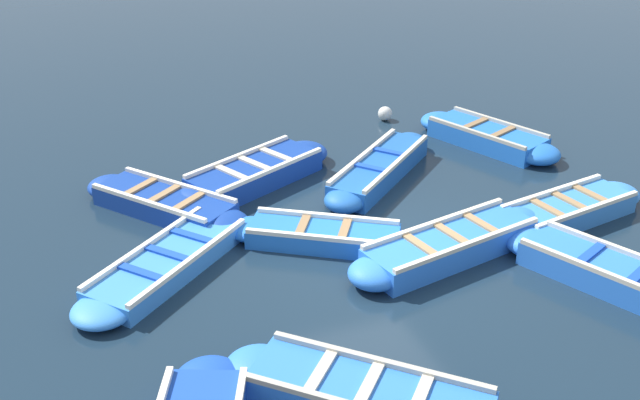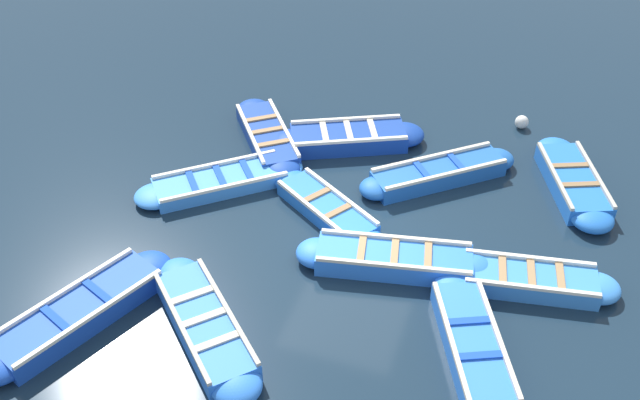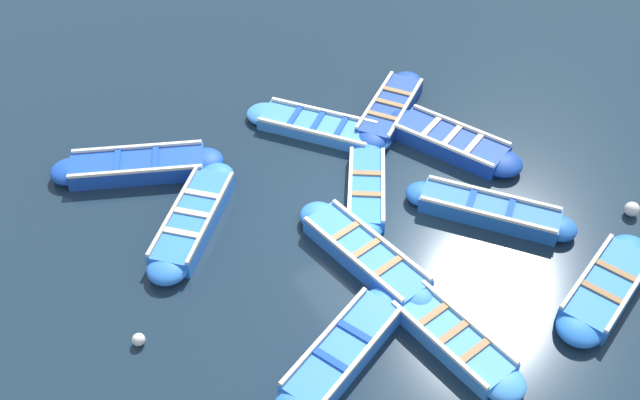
{
  "view_description": "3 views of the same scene",
  "coord_description": "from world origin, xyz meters",
  "px_view_note": "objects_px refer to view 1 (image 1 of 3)",
  "views": [
    {
      "loc": [
        4.55,
        9.28,
        6.15
      ],
      "look_at": [
        0.49,
        -0.94,
        0.52
      ],
      "focal_mm": 42.0,
      "sensor_mm": 36.0,
      "label": 1
    },
    {
      "loc": [
        -3.11,
        10.91,
        9.92
      ],
      "look_at": [
        0.73,
        -0.2,
        0.52
      ],
      "focal_mm": 42.0,
      "sensor_mm": 36.0,
      "label": 2
    },
    {
      "loc": [
        -9.42,
        6.45,
        11.53
      ],
      "look_at": [
        0.55,
        0.84,
        0.47
      ],
      "focal_mm": 42.0,
      "sensor_mm": 36.0,
      "label": 3
    }
  ],
  "objects_px": {
    "boat_outer_right": "(165,203)",
    "boat_stern_in": "(451,245)",
    "buoy_orange_near": "(385,114)",
    "boat_tucked": "(368,398)",
    "boat_outer_left": "(169,262)",
    "boat_far_corner": "(487,137)",
    "boat_inner_gap": "(612,275)",
    "boat_centre": "(568,210)",
    "boat_mid_row": "(255,174)",
    "boat_bow_out": "(380,169)",
    "boat_broadside": "(324,236)"
  },
  "relations": [
    {
      "from": "boat_outer_left",
      "to": "boat_inner_gap",
      "type": "distance_m",
      "value": 6.6
    },
    {
      "from": "boat_stern_in",
      "to": "boat_tucked",
      "type": "bearing_deg",
      "value": 45.04
    },
    {
      "from": "boat_bow_out",
      "to": "boat_mid_row",
      "type": "bearing_deg",
      "value": -16.33
    },
    {
      "from": "boat_outer_left",
      "to": "boat_tucked",
      "type": "height_order",
      "value": "boat_tucked"
    },
    {
      "from": "boat_bow_out",
      "to": "boat_mid_row",
      "type": "xyz_separation_m",
      "value": [
        2.27,
        -0.67,
        0.01
      ]
    },
    {
      "from": "buoy_orange_near",
      "to": "boat_broadside",
      "type": "bearing_deg",
      "value": 54.01
    },
    {
      "from": "boat_outer_right",
      "to": "boat_outer_left",
      "type": "distance_m",
      "value": 1.93
    },
    {
      "from": "boat_outer_right",
      "to": "boat_centre",
      "type": "distance_m",
      "value": 6.95
    },
    {
      "from": "boat_outer_right",
      "to": "boat_mid_row",
      "type": "height_order",
      "value": "boat_mid_row"
    },
    {
      "from": "boat_stern_in",
      "to": "boat_tucked",
      "type": "height_order",
      "value": "same"
    },
    {
      "from": "boat_outer_right",
      "to": "boat_stern_in",
      "type": "distance_m",
      "value": 4.97
    },
    {
      "from": "boat_outer_left",
      "to": "boat_far_corner",
      "type": "height_order",
      "value": "boat_far_corner"
    },
    {
      "from": "boat_tucked",
      "to": "boat_mid_row",
      "type": "height_order",
      "value": "boat_mid_row"
    },
    {
      "from": "boat_far_corner",
      "to": "boat_bow_out",
      "type": "bearing_deg",
      "value": 12.7
    },
    {
      "from": "boat_mid_row",
      "to": "boat_outer_right",
      "type": "bearing_deg",
      "value": 16.55
    },
    {
      "from": "boat_bow_out",
      "to": "boat_far_corner",
      "type": "xyz_separation_m",
      "value": [
        -2.8,
        -0.63,
        -0.0
      ]
    },
    {
      "from": "boat_stern_in",
      "to": "boat_broadside",
      "type": "distance_m",
      "value": 2.02
    },
    {
      "from": "boat_bow_out",
      "to": "boat_inner_gap",
      "type": "relative_size",
      "value": 0.94
    },
    {
      "from": "boat_inner_gap",
      "to": "boat_centre",
      "type": "height_order",
      "value": "boat_inner_gap"
    },
    {
      "from": "boat_inner_gap",
      "to": "buoy_orange_near",
      "type": "xyz_separation_m",
      "value": [
        0.1,
        -7.33,
        -0.03
      ]
    },
    {
      "from": "boat_stern_in",
      "to": "boat_inner_gap",
      "type": "height_order",
      "value": "boat_stern_in"
    },
    {
      "from": "boat_tucked",
      "to": "boat_mid_row",
      "type": "distance_m",
      "value": 6.35
    },
    {
      "from": "boat_outer_left",
      "to": "boat_centre",
      "type": "bearing_deg",
      "value": 172.25
    },
    {
      "from": "boat_stern_in",
      "to": "boat_far_corner",
      "type": "height_order",
      "value": "boat_stern_in"
    },
    {
      "from": "boat_inner_gap",
      "to": "boat_centre",
      "type": "bearing_deg",
      "value": -110.53
    },
    {
      "from": "boat_stern_in",
      "to": "boat_centre",
      "type": "distance_m",
      "value": 2.51
    },
    {
      "from": "boat_inner_gap",
      "to": "buoy_orange_near",
      "type": "relative_size",
      "value": 10.85
    },
    {
      "from": "boat_inner_gap",
      "to": "boat_broadside",
      "type": "relative_size",
      "value": 1.14
    },
    {
      "from": "boat_mid_row",
      "to": "boat_centre",
      "type": "height_order",
      "value": "boat_mid_row"
    },
    {
      "from": "boat_mid_row",
      "to": "boat_broadside",
      "type": "distance_m",
      "value": 2.61
    },
    {
      "from": "boat_centre",
      "to": "buoy_orange_near",
      "type": "relative_size",
      "value": 10.36
    },
    {
      "from": "boat_far_corner",
      "to": "boat_mid_row",
      "type": "height_order",
      "value": "boat_mid_row"
    },
    {
      "from": "buoy_orange_near",
      "to": "boat_tucked",
      "type": "bearing_deg",
      "value": 62.73
    },
    {
      "from": "boat_stern_in",
      "to": "buoy_orange_near",
      "type": "height_order",
      "value": "boat_stern_in"
    },
    {
      "from": "boat_stern_in",
      "to": "buoy_orange_near",
      "type": "distance_m",
      "value": 5.98
    },
    {
      "from": "boat_inner_gap",
      "to": "boat_mid_row",
      "type": "distance_m",
      "value": 6.51
    },
    {
      "from": "boat_far_corner",
      "to": "boat_broadside",
      "type": "xyz_separation_m",
      "value": [
        4.72,
        2.55,
        -0.04
      ]
    },
    {
      "from": "boat_broadside",
      "to": "boat_centre",
      "type": "xyz_separation_m",
      "value": [
        -4.2,
        0.77,
        0.02
      ]
    },
    {
      "from": "boat_far_corner",
      "to": "boat_centre",
      "type": "xyz_separation_m",
      "value": [
        0.52,
        3.31,
        -0.02
      ]
    },
    {
      "from": "boat_outer_left",
      "to": "boat_broadside",
      "type": "bearing_deg",
      "value": 176.72
    },
    {
      "from": "boat_centre",
      "to": "buoy_orange_near",
      "type": "bearing_deg",
      "value": -81.4
    },
    {
      "from": "boat_bow_out",
      "to": "boat_far_corner",
      "type": "relative_size",
      "value": 0.97
    },
    {
      "from": "boat_far_corner",
      "to": "boat_stern_in",
      "type": "bearing_deg",
      "value": 50.27
    },
    {
      "from": "boat_far_corner",
      "to": "boat_outer_left",
      "type": "bearing_deg",
      "value": 18.47
    },
    {
      "from": "boat_mid_row",
      "to": "boat_broadside",
      "type": "bearing_deg",
      "value": 97.67
    },
    {
      "from": "boat_outer_right",
      "to": "boat_inner_gap",
      "type": "distance_m",
      "value": 7.36
    },
    {
      "from": "boat_inner_gap",
      "to": "boat_mid_row",
      "type": "bearing_deg",
      "value": -53.93
    },
    {
      "from": "boat_stern_in",
      "to": "buoy_orange_near",
      "type": "relative_size",
      "value": 11.9
    },
    {
      "from": "boat_bow_out",
      "to": "boat_inner_gap",
      "type": "height_order",
      "value": "boat_inner_gap"
    },
    {
      "from": "boat_bow_out",
      "to": "buoy_orange_near",
      "type": "bearing_deg",
      "value": -118.03
    }
  ]
}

